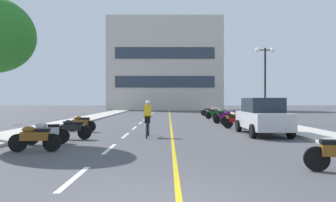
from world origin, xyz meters
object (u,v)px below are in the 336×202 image
motorcycle_6 (234,119)px  cyclist_rider (148,118)px  motorcycle_3 (73,129)px  motorcycle_12 (211,112)px  street_lamp_mid (266,68)px  motorcycle_10 (215,114)px  motorcycle_4 (81,123)px  motorcycle_8 (226,116)px  motorcycle_2 (47,132)px  parked_car_near (263,116)px  motorcycle_9 (222,115)px  motorcycle_7 (224,117)px  motorcycle_1 (35,138)px  motorcycle_5 (238,121)px  motorcycle_13 (209,111)px  motorcycle_11 (214,113)px

motorcycle_6 → cyclist_rider: cyclist_rider is taller
motorcycle_3 → motorcycle_12: 20.57m
street_lamp_mid → motorcycle_10: (-2.87, 5.55, -3.59)m
motorcycle_4 → motorcycle_10: size_ratio=1.02×
motorcycle_6 → motorcycle_8: (0.20, 3.84, 0.00)m
motorcycle_2 → motorcycle_6: same height
motorcycle_10 → parked_car_near: bearing=-88.0°
motorcycle_10 → motorcycle_12: same height
motorcycle_8 → motorcycle_9: size_ratio=0.99×
motorcycle_6 → motorcycle_7: (-0.26, 1.95, 0.00)m
motorcycle_2 → street_lamp_mid: bearing=41.4°
motorcycle_1 → motorcycle_5: 11.79m
motorcycle_3 → motorcycle_4: bearing=99.4°
motorcycle_9 → motorcycle_10: size_ratio=1.01×
parked_car_near → motorcycle_4: parked_car_near is taller
motorcycle_13 → motorcycle_3: bearing=-113.1°
parked_car_near → motorcycle_13: 18.61m
parked_car_near → motorcycle_11: 14.75m
parked_car_near → motorcycle_6: bearing=93.2°
motorcycle_1 → motorcycle_8: size_ratio=1.04×
motorcycle_7 → motorcycle_8: 1.95m
motorcycle_3 → cyclist_rider: (3.25, 0.93, 0.41)m
motorcycle_6 → parked_car_near: bearing=-86.8°
street_lamp_mid → motorcycle_5: street_lamp_mid is taller
motorcycle_2 → motorcycle_3: same height
motorcycle_7 → motorcycle_12: 9.61m
motorcycle_1 → motorcycle_13: (8.90, 23.54, 0.00)m
street_lamp_mid → motorcycle_12: (-2.62, 9.72, -3.59)m
motorcycle_7 → cyclist_rider: (-5.06, -8.12, 0.41)m
motorcycle_3 → motorcycle_7: size_ratio=1.04×
motorcycle_4 → motorcycle_13: bearing=61.8°
motorcycle_4 → motorcycle_10: same height
parked_car_near → motorcycle_1: parked_car_near is taller
parked_car_near → motorcycle_9: size_ratio=2.53×
parked_car_near → motorcycle_7: 7.32m
street_lamp_mid → motorcycle_1: bearing=-133.6°
motorcycle_1 → motorcycle_12: size_ratio=1.03×
motorcycle_2 → motorcycle_8: (9.28, 12.42, 0.00)m
street_lamp_mid → motorcycle_11: street_lamp_mid is taller
motorcycle_1 → motorcycle_8: 16.74m
parked_car_near → motorcycle_13: bearing=90.6°
street_lamp_mid → motorcycle_8: size_ratio=3.30×
motorcycle_7 → street_lamp_mid: bearing=-2.3°
motorcycle_2 → motorcycle_3: bearing=70.8°
street_lamp_mid → cyclist_rider: 11.78m
motorcycle_13 → motorcycle_9: bearing=-89.3°
motorcycle_3 → motorcycle_10: 16.75m
motorcycle_1 → motorcycle_11: 21.60m
motorcycle_2 → motorcycle_7: 13.74m
motorcycle_12 → cyclist_rider: bearing=-107.0°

